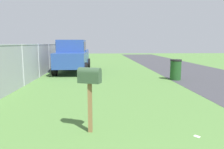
# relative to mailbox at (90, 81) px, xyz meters

# --- Properties ---
(mailbox) EXTENTS (0.35, 0.51, 1.38)m
(mailbox) POSITION_rel_mailbox_xyz_m (0.00, 0.00, 0.00)
(mailbox) COLOR brown
(mailbox) RESTS_ON ground
(pickup_truck) EXTENTS (5.04, 2.06, 2.09)m
(pickup_truck) POSITION_rel_mailbox_xyz_m (9.58, 1.58, 0.00)
(pickup_truck) COLOR #284793
(pickup_truck) RESTS_ON ground
(trash_bin) EXTENTS (0.58, 0.58, 1.06)m
(trash_bin) POSITION_rel_mailbox_xyz_m (6.25, -4.11, -0.57)
(trash_bin) COLOR #1E4C1E
(trash_bin) RESTS_ON ground
(fence_section) EXTENTS (16.68, 0.07, 1.85)m
(fence_section) POSITION_rel_mailbox_xyz_m (3.86, 3.18, -0.11)
(fence_section) COLOR #9EA3A8
(fence_section) RESTS_ON ground
(litter_wrapper_midfield_a) EXTENTS (0.15, 0.14, 0.01)m
(litter_wrapper_midfield_a) POSITION_rel_mailbox_xyz_m (-0.36, -2.17, -1.10)
(litter_wrapper_midfield_a) COLOR silver
(litter_wrapper_midfield_a) RESTS_ON ground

